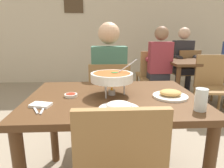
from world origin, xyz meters
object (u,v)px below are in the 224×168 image
(drink_glass, at_px, (201,101))
(chair_bg_middle, at_px, (186,70))
(patron_bg_left, at_px, (159,62))
(chair_bg_corner, at_px, (212,83))
(sauce_dish, at_px, (71,95))
(chair_bg_window, at_px, (154,71))
(dining_table_main, at_px, (113,111))
(patron_bg_middle, at_px, (183,58))
(dining_table_far, at_px, (197,69))
(diner_main, at_px, (109,76))
(chair_bg_left, at_px, (154,75))
(rice_plate, at_px, (119,107))
(appetizer_plate, at_px, (170,95))
(curry_bowl, at_px, (112,77))
(chair_diner_main, at_px, (109,98))

(drink_glass, distance_m, chair_bg_middle, 2.89)
(patron_bg_left, bearing_deg, chair_bg_corner, -39.02)
(sauce_dish, bearing_deg, chair_bg_window, 62.63)
(dining_table_main, bearing_deg, patron_bg_middle, 58.07)
(dining_table_main, xyz_separation_m, chair_bg_window, (0.92, 2.35, -0.14))
(dining_table_main, xyz_separation_m, dining_table_far, (1.51, 1.84, -0.02))
(diner_main, xyz_separation_m, chair_bg_left, (0.82, 1.20, -0.24))
(sauce_dish, bearing_deg, patron_bg_left, 57.93)
(diner_main, relative_size, chair_bg_window, 1.46)
(dining_table_main, relative_size, chair_bg_middle, 1.32)
(sauce_dish, bearing_deg, chair_bg_left, 60.44)
(rice_plate, distance_m, dining_table_far, 2.60)
(appetizer_plate, xyz_separation_m, chair_bg_left, (0.42, 2.01, -0.28))
(patron_bg_middle, bearing_deg, chair_bg_corner, -88.64)
(dining_table_far, distance_m, patron_bg_left, 0.65)
(sauce_dish, bearing_deg, patron_bg_middle, 53.24)
(curry_bowl, bearing_deg, chair_bg_left, 66.88)
(curry_bowl, height_order, appetizer_plate, curry_bowl)
(chair_bg_corner, bearing_deg, curry_bowl, -138.95)
(curry_bowl, height_order, dining_table_far, curry_bowl)
(appetizer_plate, bearing_deg, dining_table_far, 59.58)
(dining_table_main, height_order, chair_bg_window, chair_bg_window)
(dining_table_main, xyz_separation_m, chair_bg_middle, (1.55, 2.36, -0.14))
(chair_diner_main, height_order, chair_bg_window, same)
(appetizer_plate, height_order, drink_glass, drink_glass)
(chair_diner_main, distance_m, chair_bg_left, 1.48)
(dining_table_main, distance_m, chair_bg_corner, 2.02)
(appetizer_plate, bearing_deg, chair_bg_left, 78.18)
(dining_table_main, relative_size, patron_bg_left, 0.91)
(dining_table_main, relative_size, chair_bg_window, 1.32)
(dining_table_far, relative_size, chair_bg_corner, 1.11)
(rice_plate, relative_size, dining_table_far, 0.24)
(drink_glass, height_order, chair_bg_window, chair_bg_window)
(chair_bg_left, bearing_deg, chair_bg_corner, -41.59)
(appetizer_plate, height_order, dining_table_far, appetizer_plate)
(patron_bg_middle, bearing_deg, dining_table_far, -87.02)
(chair_bg_corner, bearing_deg, appetizer_plate, -128.42)
(chair_diner_main, bearing_deg, chair_bg_middle, 46.55)
(diner_main, xyz_separation_m, rice_plate, (0.02, -1.04, 0.04))
(curry_bowl, height_order, patron_bg_middle, patron_bg_middle)
(curry_bowl, distance_m, dining_table_far, 2.38)
(chair_bg_corner, bearing_deg, patron_bg_left, 140.98)
(rice_plate, bearing_deg, chair_diner_main, 90.95)
(diner_main, bearing_deg, patron_bg_left, 51.64)
(diner_main, height_order, chair_bg_corner, diner_main)
(diner_main, bearing_deg, dining_table_far, 35.69)
(curry_bowl, xyz_separation_m, sauce_dish, (-0.29, -0.04, -0.12))
(chair_bg_middle, relative_size, patron_bg_left, 0.69)
(appetizer_plate, relative_size, chair_bg_left, 0.27)
(dining_table_main, bearing_deg, chair_bg_window, 68.59)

